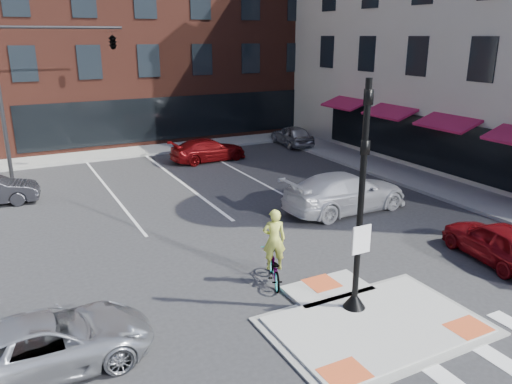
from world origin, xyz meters
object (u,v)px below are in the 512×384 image
bg_car_red (208,150)px  cyclist (274,258)px  white_pickup (346,192)px  bg_car_silver (292,135)px  red_sedan (498,242)px  silver_suv (47,343)px

bg_car_red → cyclist: cyclist is taller
white_pickup → bg_car_silver: 13.01m
white_pickup → bg_car_red: size_ratio=1.23×
bg_car_silver → red_sedan: bearing=85.1°
red_sedan → white_pickup: size_ratio=0.71×
white_pickup → silver_suv: bearing=112.5°
white_pickup → bg_car_red: (-1.77, 10.70, -0.15)m
bg_car_red → cyclist: (-4.04, -14.90, 0.12)m
red_sedan → cyclist: 7.43m
white_pickup → cyclist: (-5.81, -4.20, -0.03)m
red_sedan → bg_car_silver: 18.69m
white_pickup → cyclist: 7.17m
silver_suv → white_pickup: white_pickup is taller
white_pickup → cyclist: bearing=124.3°
white_pickup → cyclist: cyclist is taller
bg_car_silver → cyclist: (-10.61, -16.29, 0.10)m
red_sedan → bg_car_silver: bearing=-91.7°
bg_car_red → cyclist: size_ratio=1.95×
silver_suv → bg_car_red: size_ratio=1.02×
bg_car_red → white_pickup: bearing=-174.4°
white_pickup → bg_car_silver: size_ratio=1.38×
silver_suv → bg_car_silver: (16.96, 17.51, 0.05)m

